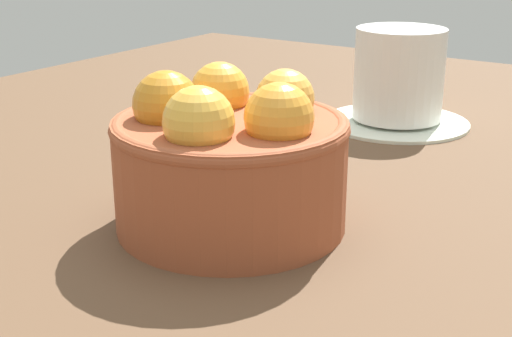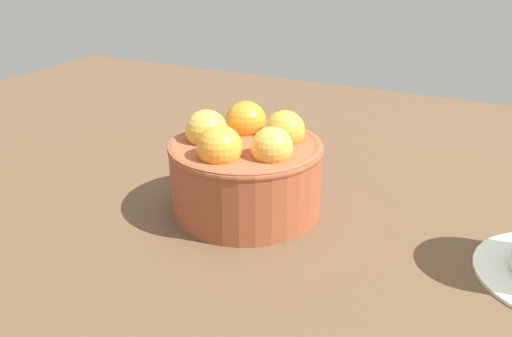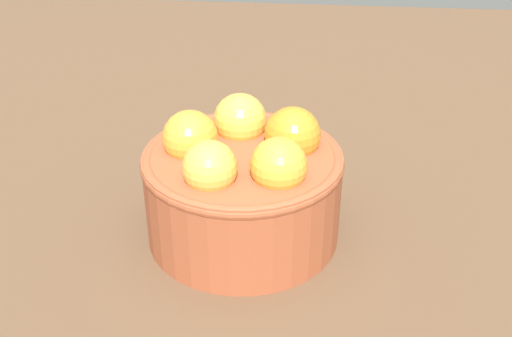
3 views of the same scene
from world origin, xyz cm
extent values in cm
cube|color=brown|center=(0.00, 0.00, -2.09)|extent=(127.22, 99.02, 4.18)
cylinder|color=#9E4C2D|center=(0.00, 0.00, 3.47)|extent=(14.46, 14.46, 6.94)
torus|color=#9E4C2D|center=(0.00, 0.00, 6.54)|extent=(14.66, 14.66, 1.00)
sphere|color=orange|center=(1.80, -3.47, 7.78)|extent=(4.15, 4.15, 4.15)
sphere|color=gold|center=(3.86, 0.64, 7.78)|extent=(4.10, 4.10, 4.10)
sphere|color=orange|center=(0.59, 3.87, 7.78)|extent=(4.06, 4.06, 4.06)
sphere|color=gold|center=(-3.50, 1.75, 7.78)|extent=(3.74, 3.74, 3.74)
sphere|color=gold|center=(-2.75, -2.78, 7.78)|extent=(3.89, 3.89, 3.89)
cylinder|color=white|center=(-27.93, -0.77, 0.30)|extent=(13.69, 13.69, 0.60)
cylinder|color=white|center=(-27.93, -0.77, 4.81)|extent=(8.31, 8.31, 8.42)
camera|label=1|loc=(34.04, 24.63, 18.54)|focal=50.27mm
camera|label=2|loc=(-22.37, 42.75, 25.32)|focal=38.67mm
camera|label=3|loc=(-38.57, -4.92, 28.72)|focal=43.71mm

